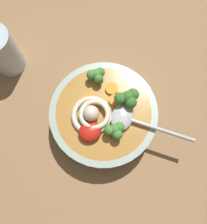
{
  "coord_description": "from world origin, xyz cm",
  "views": [
    {
      "loc": [
        -10.15,
        -7.58,
        56.75
      ],
      "look_at": [
        -3.92,
        3.76,
        9.07
      ],
      "focal_mm": 38.25,
      "sensor_mm": 36.0,
      "label": 1
    }
  ],
  "objects": [
    {
      "name": "broccoli_floret_front",
      "position": [
        -1.62,
        11.01,
        11.01
      ],
      "size": [
        3.93,
        3.38,
        3.1
      ],
      "color": "#7A9E60",
      "rests_on": "soup_bowl"
    },
    {
      "name": "soup_bowl",
      "position": [
        -3.92,
        3.76,
        6.09
      ],
      "size": [
        22.75,
        22.75,
        6.17
      ],
      "color": "#9EB2A3",
      "rests_on": "table_slab"
    },
    {
      "name": "carrot_slice_center",
      "position": [
        -0.08,
        7.33,
        9.41
      ],
      "size": [
        2.61,
        2.61,
        0.68
      ],
      "primitive_type": "cylinder",
      "color": "orange",
      "rests_on": "soup_bowl"
    },
    {
      "name": "broccoli_floret_far",
      "position": [
        1.52,
        3.38,
        11.46
      ],
      "size": [
        4.84,
        4.16,
        3.83
      ],
      "color": "#7A9E60",
      "rests_on": "soup_bowl"
    },
    {
      "name": "noodle_pile",
      "position": [
        -6.35,
        4.12,
        10.21
      ],
      "size": [
        9.16,
        8.98,
        3.68
      ],
      "color": "beige",
      "rests_on": "soup_bowl"
    },
    {
      "name": "carrot_slice_beside_noodles",
      "position": [
        -5.53,
        7.36,
        9.36
      ],
      "size": [
        2.87,
        2.87,
        0.58
      ],
      "primitive_type": "cylinder",
      "color": "orange",
      "rests_on": "soup_bowl"
    },
    {
      "name": "chili_sauce_dollop",
      "position": [
        -8.32,
        1.32,
        10.11
      ],
      "size": [
        4.64,
        4.18,
        2.09
      ],
      "primitive_type": "ellipsoid",
      "color": "red",
      "rests_on": "soup_bowl"
    },
    {
      "name": "carrot_slice_left",
      "position": [
        -0.58,
        4.69,
        9.44
      ],
      "size": [
        2.61,
        2.61,
        0.74
      ],
      "primitive_type": "cylinder",
      "color": "orange",
      "rests_on": "soup_bowl"
    },
    {
      "name": "table_slab",
      "position": [
        0.0,
        0.0,
        1.45
      ],
      "size": [
        111.94,
        111.94,
        2.9
      ],
      "primitive_type": "cube",
      "color": "#936D47",
      "rests_on": "ground"
    },
    {
      "name": "broccoli_floret_near_spoon",
      "position": [
        -3.98,
        -1.05,
        11.09
      ],
      "size": [
        4.09,
        3.52,
        3.24
      ],
      "color": "#7A9E60",
      "rests_on": "soup_bowl"
    },
    {
      "name": "soup_spoon",
      "position": [
        -0.29,
        -0.19,
        9.87
      ],
      "size": [
        14.14,
        14.97,
        1.6
      ],
      "rotation": [
        0.0,
        0.0,
        5.46
      ],
      "color": "#B7B7BC",
      "rests_on": "soup_bowl"
    },
    {
      "name": "drinking_glass",
      "position": [
        -17.17,
        27.2,
        8.7
      ],
      "size": [
        7.51,
        7.51,
        11.6
      ],
      "primitive_type": "cylinder",
      "color": "silver",
      "rests_on": "table_slab"
    }
  ]
}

